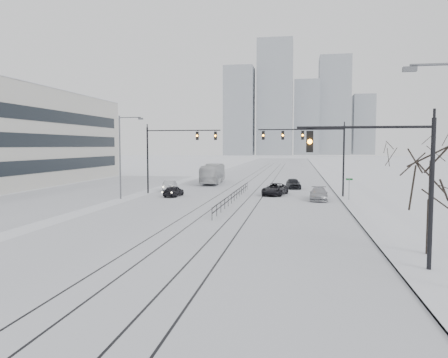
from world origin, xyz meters
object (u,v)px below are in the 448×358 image
sedan_nb_front (275,189)px  sedan_sb_outer (170,186)px  traffic_mast_near (394,172)px  sedan_sb_inner (174,191)px  sedan_nb_far (293,184)px  sedan_nb_right (319,194)px  box_truck (213,174)px  bare_tree (431,171)px

sedan_nb_front → sedan_sb_outer: bearing=179.6°
traffic_mast_near → sedan_sb_inner: 32.80m
sedan_nb_far → sedan_nb_right: bearing=-86.8°
sedan_sb_inner → box_truck: box_truck is taller
sedan_sb_inner → sedan_nb_far: (13.37, 11.61, 0.07)m
sedan_nb_right → box_truck: (-15.01, 18.41, 0.82)m
sedan_sb_outer → sedan_nb_front: (13.58, -2.86, 0.02)m
bare_tree → sedan_nb_far: 36.54m
sedan_nb_front → sedan_nb_far: sedan_nb_far is taller
sedan_sb_inner → box_truck: (1.12, 17.62, 0.86)m
sedan_nb_front → sedan_nb_right: size_ratio=1.08×
sedan_nb_front → sedan_nb_far: 8.57m
traffic_mast_near → sedan_sb_inner: size_ratio=1.90×
traffic_mast_near → sedan_nb_right: (-2.06, 26.22, -3.90)m
sedan_nb_right → sedan_nb_front: bearing=142.5°
sedan_nb_front → bare_tree: bearing=-59.7°
sedan_sb_outer → box_truck: bearing=-115.0°
sedan_sb_outer → box_truck: size_ratio=0.38×
sedan_nb_front → sedan_nb_right: (4.82, -4.08, -0.02)m
sedan_sb_outer → box_truck: box_truck is taller
box_truck → sedan_sb_outer: bearing=70.5°
traffic_mast_near → sedan_sb_inner: (-18.19, 27.01, -3.93)m
sedan_nb_far → bare_tree: bearing=-87.9°
bare_tree → sedan_sb_outer: size_ratio=1.51×
bare_tree → box_truck: bare_tree is taller
sedan_sb_outer → sedan_nb_front: bearing=159.6°
sedan_nb_far → sedan_sb_outer: bearing=-170.2°
bare_tree → box_truck: (-19.49, 41.62, -3.00)m
sedan_sb_inner → sedan_nb_right: 16.15m
bare_tree → sedan_nb_far: bare_tree is taller
sedan_sb_inner → sedan_nb_far: size_ratio=0.90×
sedan_nb_front → sedan_sb_inner: bearing=-152.3°
sedan_nb_front → box_truck: box_truck is taller
sedan_sb_outer → sedan_nb_far: 16.57m
traffic_mast_near → sedan_nb_front: traffic_mast_near is taller
bare_tree → traffic_mast_near: bearing=-128.8°
sedan_nb_far → box_truck: size_ratio=0.38×
sedan_sb_outer → sedan_nb_far: sedan_nb_far is taller
bare_tree → sedan_nb_front: bearing=108.8°
bare_tree → box_truck: 46.06m
sedan_nb_front → sedan_nb_right: bearing=-28.8°
traffic_mast_near → bare_tree: bearing=51.2°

